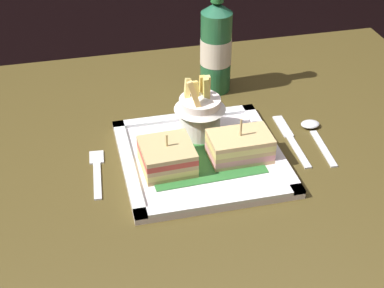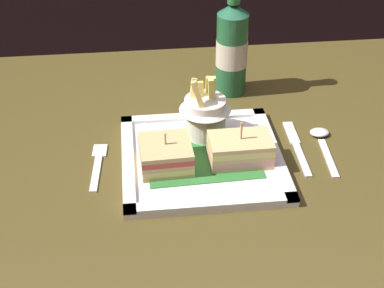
{
  "view_description": "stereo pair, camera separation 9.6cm",
  "coord_description": "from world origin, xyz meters",
  "px_view_note": "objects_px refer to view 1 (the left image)",
  "views": [
    {
      "loc": [
        -0.17,
        -0.77,
        1.37
      ],
      "look_at": [
        0.02,
        0.0,
        0.82
      ],
      "focal_mm": 54.61,
      "sensor_mm": 36.0,
      "label": 1
    },
    {
      "loc": [
        -0.07,
        -0.78,
        1.37
      ],
      "look_at": [
        0.02,
        0.0,
        0.82
      ],
      "focal_mm": 54.61,
      "sensor_mm": 36.0,
      "label": 2
    }
  ],
  "objects_px": {
    "sandwich_half_right": "(240,146)",
    "fries_cup": "(200,109)",
    "beer_bottle": "(216,45)",
    "knife": "(290,138)",
    "dining_table": "(183,229)",
    "sandwich_half_left": "(167,157)",
    "square_plate": "(201,158)",
    "fork": "(97,171)",
    "spoon": "(314,131)"
  },
  "relations": [
    {
      "from": "beer_bottle",
      "to": "square_plate",
      "type": "bearing_deg",
      "value": -110.56
    },
    {
      "from": "sandwich_half_left",
      "to": "beer_bottle",
      "type": "bearing_deg",
      "value": 59.27
    },
    {
      "from": "sandwich_half_left",
      "to": "spoon",
      "type": "bearing_deg",
      "value": 10.62
    },
    {
      "from": "sandwich_half_left",
      "to": "beer_bottle",
      "type": "xyz_separation_m",
      "value": [
        0.15,
        0.25,
        0.07
      ]
    },
    {
      "from": "dining_table",
      "to": "square_plate",
      "type": "xyz_separation_m",
      "value": [
        0.03,
        0.01,
        0.15
      ]
    },
    {
      "from": "sandwich_half_right",
      "to": "spoon",
      "type": "height_order",
      "value": "sandwich_half_right"
    },
    {
      "from": "square_plate",
      "to": "spoon",
      "type": "xyz_separation_m",
      "value": [
        0.22,
        0.04,
        -0.0
      ]
    },
    {
      "from": "square_plate",
      "to": "knife",
      "type": "xyz_separation_m",
      "value": [
        0.17,
        0.03,
        -0.0
      ]
    },
    {
      "from": "fork",
      "to": "spoon",
      "type": "bearing_deg",
      "value": 3.44
    },
    {
      "from": "beer_bottle",
      "to": "sandwich_half_right",
      "type": "bearing_deg",
      "value": -95.9
    },
    {
      "from": "fork",
      "to": "knife",
      "type": "distance_m",
      "value": 0.35
    },
    {
      "from": "square_plate",
      "to": "spoon",
      "type": "bearing_deg",
      "value": 9.12
    },
    {
      "from": "dining_table",
      "to": "sandwich_half_left",
      "type": "height_order",
      "value": "sandwich_half_left"
    },
    {
      "from": "beer_bottle",
      "to": "knife",
      "type": "bearing_deg",
      "value": -67.9
    },
    {
      "from": "sandwich_half_right",
      "to": "fork",
      "type": "xyz_separation_m",
      "value": [
        -0.24,
        0.03,
        -0.03
      ]
    },
    {
      "from": "dining_table",
      "to": "fries_cup",
      "type": "relative_size",
      "value": 9.77
    },
    {
      "from": "dining_table",
      "to": "sandwich_half_right",
      "type": "relative_size",
      "value": 11.17
    },
    {
      "from": "beer_bottle",
      "to": "knife",
      "type": "relative_size",
      "value": 1.55
    },
    {
      "from": "fries_cup",
      "to": "beer_bottle",
      "type": "relative_size",
      "value": 0.46
    },
    {
      "from": "square_plate",
      "to": "spoon",
      "type": "height_order",
      "value": "square_plate"
    },
    {
      "from": "sandwich_half_left",
      "to": "sandwich_half_right",
      "type": "height_order",
      "value": "sandwich_half_right"
    },
    {
      "from": "square_plate",
      "to": "fork",
      "type": "relative_size",
      "value": 2.04
    },
    {
      "from": "fries_cup",
      "to": "beer_bottle",
      "type": "bearing_deg",
      "value": 66.2
    },
    {
      "from": "fork",
      "to": "sandwich_half_right",
      "type": "bearing_deg",
      "value": -6.99
    },
    {
      "from": "square_plate",
      "to": "sandwich_half_right",
      "type": "distance_m",
      "value": 0.07
    },
    {
      "from": "knife",
      "to": "spoon",
      "type": "height_order",
      "value": "spoon"
    },
    {
      "from": "sandwich_half_left",
      "to": "square_plate",
      "type": "bearing_deg",
      "value": 15.84
    },
    {
      "from": "fries_cup",
      "to": "spoon",
      "type": "xyz_separation_m",
      "value": [
        0.21,
        -0.03,
        -0.06
      ]
    },
    {
      "from": "beer_bottle",
      "to": "spoon",
      "type": "height_order",
      "value": "beer_bottle"
    },
    {
      "from": "sandwich_half_left",
      "to": "fork",
      "type": "bearing_deg",
      "value": 165.64
    },
    {
      "from": "sandwich_half_left",
      "to": "spoon",
      "type": "relative_size",
      "value": 0.62
    },
    {
      "from": "square_plate",
      "to": "spoon",
      "type": "distance_m",
      "value": 0.22
    },
    {
      "from": "sandwich_half_right",
      "to": "spoon",
      "type": "bearing_deg",
      "value": 18.46
    },
    {
      "from": "sandwich_half_left",
      "to": "sandwich_half_right",
      "type": "distance_m",
      "value": 0.12
    },
    {
      "from": "fork",
      "to": "square_plate",
      "type": "bearing_deg",
      "value": -3.77
    },
    {
      "from": "sandwich_half_right",
      "to": "beer_bottle",
      "type": "distance_m",
      "value": 0.26
    },
    {
      "from": "sandwich_half_right",
      "to": "sandwich_half_left",
      "type": "bearing_deg",
      "value": 180.0
    },
    {
      "from": "knife",
      "to": "fork",
      "type": "bearing_deg",
      "value": -177.4
    },
    {
      "from": "knife",
      "to": "fries_cup",
      "type": "bearing_deg",
      "value": 166.07
    },
    {
      "from": "fries_cup",
      "to": "spoon",
      "type": "height_order",
      "value": "fries_cup"
    },
    {
      "from": "sandwich_half_left",
      "to": "sandwich_half_right",
      "type": "xyz_separation_m",
      "value": [
        0.12,
        0.0,
        0.0
      ]
    },
    {
      "from": "dining_table",
      "to": "beer_bottle",
      "type": "height_order",
      "value": "beer_bottle"
    },
    {
      "from": "spoon",
      "to": "sandwich_half_right",
      "type": "bearing_deg",
      "value": -161.54
    },
    {
      "from": "knife",
      "to": "dining_table",
      "type": "bearing_deg",
      "value": -170.53
    },
    {
      "from": "fries_cup",
      "to": "dining_table",
      "type": "bearing_deg",
      "value": -122.92
    },
    {
      "from": "sandwich_half_right",
      "to": "fries_cup",
      "type": "height_order",
      "value": "fries_cup"
    },
    {
      "from": "dining_table",
      "to": "fork",
      "type": "bearing_deg",
      "value": 172.57
    },
    {
      "from": "square_plate",
      "to": "fries_cup",
      "type": "bearing_deg",
      "value": 78.22
    },
    {
      "from": "sandwich_half_right",
      "to": "fries_cup",
      "type": "bearing_deg",
      "value": 119.69
    },
    {
      "from": "sandwich_half_left",
      "to": "beer_bottle",
      "type": "relative_size",
      "value": 0.34
    }
  ]
}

